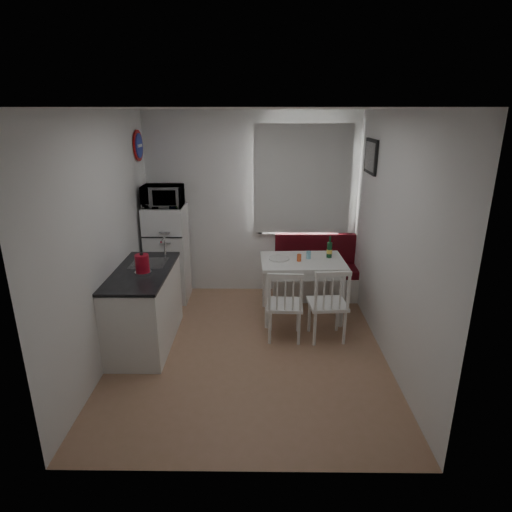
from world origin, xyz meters
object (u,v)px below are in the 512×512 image
at_px(chair_left, 285,299).
at_px(fridge, 168,254).
at_px(wine_bottle, 330,247).
at_px(bench, 316,277).
at_px(dining_table, 302,266).
at_px(microwave, 163,196).
at_px(chair_right, 329,298).
at_px(kettle, 142,264).
at_px(kitchen_counter, 145,307).

distance_m(chair_left, fridge, 2.00).
bearing_deg(wine_bottle, bench, 97.51).
bearing_deg(dining_table, microwave, 162.36).
bearing_deg(dining_table, chair_left, -113.19).
height_order(bench, chair_left, bench).
height_order(chair_left, microwave, microwave).
xyz_separation_m(microwave, wine_bottle, (2.19, -0.40, -0.58)).
bearing_deg(chair_right, fridge, 145.00).
bearing_deg(bench, microwave, -175.70).
bearing_deg(fridge, kettle, -88.74).
xyz_separation_m(fridge, wine_bottle, (2.19, -0.45, 0.25)).
bearing_deg(kettle, fridge, 91.26).
distance_m(chair_left, microwave, 2.19).
height_order(chair_left, chair_right, chair_right).
relative_size(chair_left, kettle, 1.98).
distance_m(bench, kettle, 2.65).
relative_size(bench, kettle, 5.24).
height_order(dining_table, fridge, fridge).
height_order(chair_right, wine_bottle, wine_bottle).
bearing_deg(kitchen_counter, bench, 32.36).
bearing_deg(bench, chair_left, -111.76).
relative_size(fridge, kettle, 5.68).
distance_m(dining_table, wine_bottle, 0.43).
bearing_deg(dining_table, wine_bottle, 13.47).
relative_size(kitchen_counter, dining_table, 1.22).
bearing_deg(dining_table, bench, 64.74).
height_order(kettle, wine_bottle, kettle).
relative_size(fridge, microwave, 2.59).
xyz_separation_m(chair_left, microwave, (-1.59, 1.16, 0.96)).
distance_m(kitchen_counter, dining_table, 2.00).
bearing_deg(microwave, chair_right, -29.09).
bearing_deg(wine_bottle, microwave, 169.68).
bearing_deg(kitchen_counter, chair_right, 0.85).
bearing_deg(wine_bottle, fridge, 168.42).
bearing_deg(microwave, bench, 4.30).
bearing_deg(wine_bottle, chair_left, -128.25).
bearing_deg(microwave, wine_bottle, -10.32).
xyz_separation_m(bench, chair_right, (-0.03, -1.32, 0.27)).
height_order(kitchen_counter, microwave, microwave).
height_order(dining_table, microwave, microwave).
xyz_separation_m(dining_table, fridge, (-1.84, 0.55, -0.02)).
bearing_deg(chair_right, dining_table, 105.76).
relative_size(dining_table, wine_bottle, 3.85).
bearing_deg(bench, fridge, -177.05).
bearing_deg(chair_left, microwave, 146.81).
bearing_deg(microwave, kitchen_counter, -90.94).
xyz_separation_m(bench, kettle, (-2.09, -1.47, 0.72)).
relative_size(chair_right, fridge, 0.36).
bearing_deg(bench, kettle, -144.84).
height_order(kitchen_counter, fridge, fridge).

